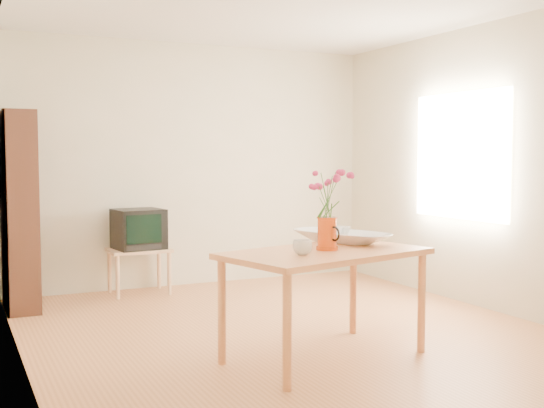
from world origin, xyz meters
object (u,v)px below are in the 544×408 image
table (325,263)px  mug (302,247)px  bowl (341,210)px  television (138,228)px  pitcher (327,235)px

table → mug: 0.30m
mug → bowl: 0.74m
mug → television: bearing=-93.8°
table → bowl: bearing=31.0°
pitcher → television: 2.79m
mug → bowl: bowl is taller
bowl → television: size_ratio=1.03×
pitcher → mug: (-0.27, -0.14, -0.06)m
table → mug: size_ratio=12.02×
pitcher → mug: 0.30m
table → bowl: bowl is taller
pitcher → bowl: (0.30, 0.30, 0.14)m
pitcher → mug: pitcher is taller
pitcher → television: (-0.63, 2.71, -0.19)m
bowl → television: bowl is taller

